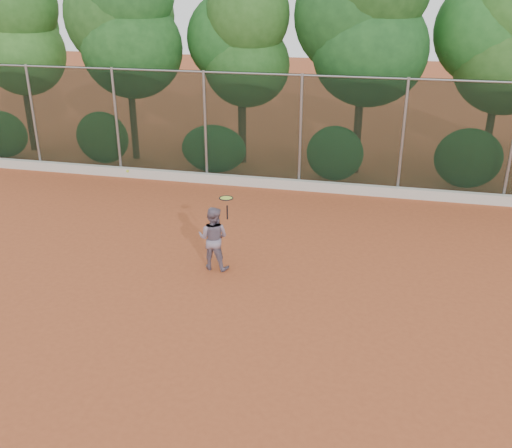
# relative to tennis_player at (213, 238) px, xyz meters

# --- Properties ---
(ground) EXTENTS (80.00, 80.00, 0.00)m
(ground) POSITION_rel_tennis_player_xyz_m (1.01, -1.20, -0.73)
(ground) COLOR #A64C27
(ground) RESTS_ON ground
(concrete_curb) EXTENTS (24.00, 0.20, 0.30)m
(concrete_curb) POSITION_rel_tennis_player_xyz_m (1.01, 5.62, -0.58)
(concrete_curb) COLOR beige
(concrete_curb) RESTS_ON ground
(tennis_player) EXTENTS (0.75, 0.60, 1.46)m
(tennis_player) POSITION_rel_tennis_player_xyz_m (0.00, 0.00, 0.00)
(tennis_player) COLOR slate
(tennis_player) RESTS_ON ground
(chainlink_fence) EXTENTS (24.09, 0.09, 3.50)m
(chainlink_fence) POSITION_rel_tennis_player_xyz_m (1.01, 5.80, 1.13)
(chainlink_fence) COLOR black
(chainlink_fence) RESTS_ON ground
(foliage_backdrop) EXTENTS (23.70, 3.63, 7.55)m
(foliage_backdrop) POSITION_rel_tennis_player_xyz_m (0.47, 7.78, 3.67)
(foliage_backdrop) COLOR #44291A
(foliage_backdrop) RESTS_ON ground
(tennis_racket) EXTENTS (0.34, 0.34, 0.52)m
(tennis_racket) POSITION_rel_tennis_player_xyz_m (0.32, -0.02, 0.94)
(tennis_racket) COLOR black
(tennis_racket) RESTS_ON ground
(tennis_ball_in_flight) EXTENTS (0.07, 0.07, 0.07)m
(tennis_ball_in_flight) POSITION_rel_tennis_player_xyz_m (-2.19, 0.57, 1.21)
(tennis_ball_in_flight) COLOR #B0CA2D
(tennis_ball_in_flight) RESTS_ON ground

